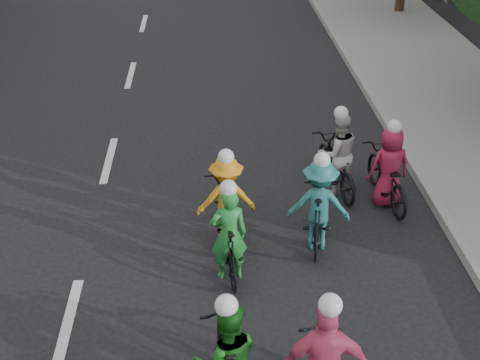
{
  "coord_description": "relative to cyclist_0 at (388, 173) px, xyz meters",
  "views": [
    {
      "loc": [
        1.99,
        -7.22,
        6.23
      ],
      "look_at": [
        2.52,
        2.21,
        1.0
      ],
      "focal_mm": 50.0,
      "sensor_mm": 36.0,
      "label": 1
    }
  ],
  "objects": [
    {
      "name": "ground",
      "position": [
        -5.2,
        -3.08,
        -0.58
      ],
      "size": [
        120.0,
        120.0,
        0.0
      ],
      "primitive_type": "plane",
      "color": "black",
      "rests_on": "ground"
    },
    {
      "name": "sidewalk_right",
      "position": [
        2.8,
        6.92,
        -0.5
      ],
      "size": [
        4.0,
        80.0,
        0.15
      ],
      "primitive_type": "cube",
      "color": "gray",
      "rests_on": "ground"
    },
    {
      "name": "curb_right",
      "position": [
        0.85,
        6.92,
        -0.49
      ],
      "size": [
        0.18,
        80.0,
        0.18
      ],
      "primitive_type": "cube",
      "color": "#999993",
      "rests_on": "ground"
    },
    {
      "name": "cyclist_0",
      "position": [
        0.0,
        0.0,
        0.0
      ],
      "size": [
        0.86,
        1.93,
        1.64
      ],
      "rotation": [
        0.0,
        0.0,
        3.26
      ],
      "color": "black",
      "rests_on": "ground"
    },
    {
      "name": "cyclist_1",
      "position": [
        -2.92,
        -2.02,
        0.0
      ],
      "size": [
        0.59,
        1.51,
        1.67
      ],
      "rotation": [
        0.0,
        0.0,
        3.24
      ],
      "color": "black",
      "rests_on": "ground"
    },
    {
      "name": "cyclist_2",
      "position": [
        -1.46,
        -1.29,
        0.08
      ],
      "size": [
        1.08,
        1.72,
        1.7
      ],
      "rotation": [
        0.0,
        0.0,
        2.97
      ],
      "color": "black",
      "rests_on": "ground"
    },
    {
      "name": "cyclist_5",
      "position": [
        -2.91,
        -0.99,
        0.02
      ],
      "size": [
        1.02,
        1.8,
        1.65
      ],
      "rotation": [
        0.0,
        0.0,
        3.24
      ],
      "color": "black",
      "rests_on": "ground"
    },
    {
      "name": "cyclist_6",
      "position": [
        -0.83,
        0.48,
        0.03
      ],
      "size": [
        0.96,
        1.94,
        1.71
      ],
      "rotation": [
        0.0,
        0.0,
        3.31
      ],
      "color": "black",
      "rests_on": "ground"
    }
  ]
}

